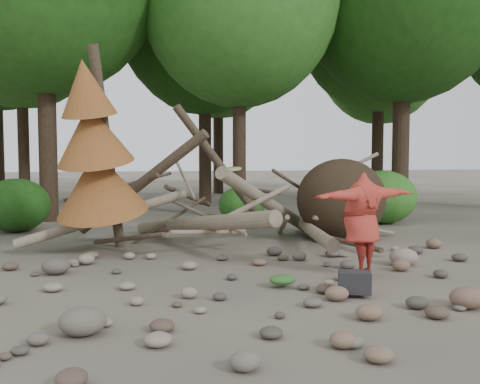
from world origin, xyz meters
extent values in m
plane|color=#514C44|center=(0.00, 0.00, 0.00)|extent=(120.00, 120.00, 0.00)
ellipsoid|color=#332619|center=(2.60, 4.30, 0.99)|extent=(2.20, 1.87, 1.98)
cylinder|color=gray|center=(-1.00, 3.70, 0.55)|extent=(2.61, 5.11, 1.08)
cylinder|color=gray|center=(0.80, 4.20, 0.90)|extent=(3.18, 3.71, 1.90)
cylinder|color=brown|center=(-2.20, 4.60, 1.40)|extent=(3.08, 1.91, 2.49)
cylinder|color=gray|center=(1.60, 3.50, 0.35)|extent=(1.13, 4.98, 0.43)
cylinder|color=brown|center=(-0.30, 4.80, 1.80)|extent=(2.39, 1.03, 2.89)
cylinder|color=gray|center=(-3.00, 4.00, 0.70)|extent=(3.71, 0.86, 1.20)
cylinder|color=#4C3F30|center=(-2.50, 3.50, 0.30)|extent=(1.52, 1.70, 0.49)
cylinder|color=gray|center=(0.20, 4.40, 0.80)|extent=(1.57, 0.85, 0.69)
cylinder|color=#4C3F30|center=(1.80, 4.90, 1.20)|extent=(1.92, 1.25, 1.10)
cylinder|color=gray|center=(-1.20, 4.20, 1.50)|extent=(0.37, 1.42, 0.85)
cylinder|color=#4C3F30|center=(2.20, 3.20, 0.15)|extent=(0.79, 2.54, 0.12)
cylinder|color=gray|center=(-0.80, 3.10, 0.45)|extent=(1.78, 1.11, 0.29)
cylinder|color=#4C3F30|center=(-2.90, 3.80, 2.20)|extent=(0.67, 1.13, 4.35)
cone|color=brown|center=(-3.06, 3.49, 1.50)|extent=(2.06, 2.13, 1.86)
cone|color=brown|center=(-3.16, 3.28, 2.50)|extent=(1.71, 1.78, 1.65)
cone|color=brown|center=(-3.26, 3.09, 3.40)|extent=(1.23, 1.30, 1.41)
cylinder|color=#38281C|center=(-5.00, 9.50, 4.48)|extent=(0.56, 0.56, 8.96)
cylinder|color=#38281C|center=(1.00, 9.20, 3.57)|extent=(0.44, 0.44, 7.14)
cylinder|color=#38281C|center=(7.00, 9.80, 4.72)|extent=(0.60, 0.60, 9.45)
cylinder|color=#38281C|center=(-6.50, 13.50, 3.78)|extent=(0.42, 0.42, 7.56)
ellipsoid|color=#357C26|center=(-6.50, 13.50, 7.78)|extent=(6.91, 6.91, 7.95)
cylinder|color=#38281C|center=(0.50, 14.20, 4.27)|extent=(0.52, 0.52, 8.54)
cylinder|color=#38281C|center=(8.00, 13.80, 4.06)|extent=(0.50, 0.50, 8.12)
ellipsoid|color=#2B681E|center=(8.00, 13.80, 8.35)|extent=(7.42, 7.42, 8.91)
cylinder|color=#38281C|center=(2.00, 20.50, 4.38)|extent=(0.54, 0.54, 8.75)
ellipsoid|color=#357C26|center=(2.00, 20.50, 9.00)|extent=(8.00, 8.00, 10.00)
cylinder|color=#38281C|center=(11.00, 20.00, 3.92)|extent=(0.46, 0.46, 7.84)
ellipsoid|color=#2B681E|center=(11.00, 20.00, 8.06)|extent=(7.17, 7.17, 8.60)
ellipsoid|color=#205216|center=(-5.50, 7.20, 0.72)|extent=(1.80, 1.80, 1.44)
ellipsoid|color=#2B681E|center=(0.80, 7.80, 0.56)|extent=(1.40, 1.40, 1.12)
ellipsoid|color=#357C26|center=(5.00, 7.00, 0.80)|extent=(2.00, 2.00, 1.60)
imported|color=#AC3127|center=(1.45, 0.47, 0.93)|extent=(2.16, 1.16, 1.70)
cylinder|color=#96945F|center=(-0.69, 0.88, 1.83)|extent=(0.38, 0.38, 0.09)
cube|color=black|center=(0.82, -0.72, 0.16)|extent=(0.55, 0.45, 0.31)
ellipsoid|color=#2D5F26|center=(-0.07, -0.02, 0.08)|extent=(0.42, 0.35, 0.16)
ellipsoid|color=#A7561C|center=(0.53, -0.73, 0.05)|extent=(0.26, 0.21, 0.10)
ellipsoid|color=#655E54|center=(-2.91, -1.71, 0.16)|extent=(0.55, 0.49, 0.33)
ellipsoid|color=brown|center=(2.09, -1.58, 0.15)|extent=(0.49, 0.44, 0.29)
ellipsoid|color=gray|center=(2.61, 1.17, 0.16)|extent=(0.54, 0.49, 0.33)
ellipsoid|color=#575049|center=(-3.68, 1.62, 0.15)|extent=(0.49, 0.44, 0.29)
camera|label=1|loc=(-2.27, -7.96, 2.07)|focal=40.00mm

